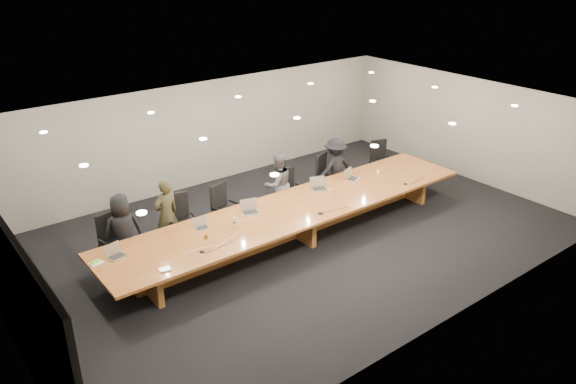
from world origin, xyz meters
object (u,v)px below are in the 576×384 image
at_px(chair_left, 182,221).
at_px(person_b, 166,215).
at_px(person_d, 335,168).
at_px(chair_right, 329,176).
at_px(person_c, 278,184).
at_px(chair_mid_right, 291,190).
at_px(av_box, 165,269).
at_px(chair_far_left, 116,241).
at_px(water_bottle, 234,222).
at_px(chair_mid_left, 226,209).
at_px(laptop_e, 353,174).
at_px(mic_left, 202,251).
at_px(laptop_b, 202,223).
at_px(conference_table, 296,216).
at_px(chair_far_right, 382,161).
at_px(paper_cup_near, 329,191).
at_px(paper_cup_far, 378,172).
at_px(mic_center, 320,213).
at_px(person_a, 123,231).
at_px(laptop_c, 251,207).
at_px(amber_mug, 206,237).
at_px(laptop_a, 116,251).
at_px(mic_right, 406,184).
at_px(laptop_d, 319,184).

distance_m(chair_left, person_b, 0.38).
relative_size(person_b, person_d, 1.02).
distance_m(chair_right, person_c, 1.68).
xyz_separation_m(chair_mid_right, av_box, (-4.25, -1.80, 0.23)).
relative_size(chair_far_left, water_bottle, 5.60).
height_order(chair_mid_left, laptop_e, chair_mid_left).
xyz_separation_m(chair_far_left, mic_left, (1.01, -1.71, 0.18)).
bearing_deg(laptop_b, conference_table, -5.79).
xyz_separation_m(chair_right, laptop_b, (-4.21, -0.87, 0.29)).
xyz_separation_m(chair_far_left, chair_far_right, (7.61, -0.05, -0.02)).
xyz_separation_m(conference_table, water_bottle, (-1.59, 0.03, 0.33)).
bearing_deg(laptop_b, person_c, 21.99).
height_order(person_b, mic_left, person_b).
xyz_separation_m(person_d, paper_cup_near, (-1.09, -1.01, -0.00)).
bearing_deg(paper_cup_near, laptop_b, 175.80).
bearing_deg(paper_cup_far, av_box, -172.16).
bearing_deg(laptop_e, person_b, 147.34).
height_order(chair_mid_left, mic_center, chair_mid_left).
relative_size(chair_left, person_b, 0.74).
bearing_deg(person_c, laptop_e, 156.48).
bearing_deg(chair_left, person_a, -174.05).
bearing_deg(chair_far_left, chair_right, -11.11).
relative_size(chair_far_left, chair_mid_left, 1.01).
distance_m(chair_mid_right, chair_far_right, 3.19).
height_order(conference_table, paper_cup_near, paper_cup_near).
xyz_separation_m(person_c, person_d, (1.77, -0.06, 0.01)).
bearing_deg(chair_far_right, chair_mid_right, -161.96).
bearing_deg(laptop_c, person_a, 178.30).
height_order(person_a, person_c, person_a).
bearing_deg(chair_right, amber_mug, 177.54).
bearing_deg(laptop_a, conference_table, -19.26).
distance_m(conference_table, person_c, 1.29).
bearing_deg(mic_right, chair_far_right, 58.73).
bearing_deg(mic_left, chair_far_left, 120.70).
relative_size(person_a, laptop_d, 4.23).
bearing_deg(paper_cup_near, person_b, 162.25).
bearing_deg(water_bottle, chair_far_left, 149.46).
xyz_separation_m(chair_far_right, person_a, (-7.46, -0.02, 0.23)).
height_order(chair_mid_left, paper_cup_far, chair_mid_left).
xyz_separation_m(chair_mid_left, person_b, (-1.41, 0.11, 0.23)).
relative_size(chair_mid_left, person_d, 0.73).
bearing_deg(amber_mug, av_box, -154.13).
bearing_deg(paper_cup_near, person_d, 42.93).
xyz_separation_m(chair_right, paper_cup_far, (0.77, -0.99, 0.23)).
bearing_deg(chair_far_left, conference_table, -29.89).
relative_size(chair_mid_right, person_d, 0.67).
relative_size(chair_right, amber_mug, 13.34).
relative_size(chair_mid_left, chair_mid_right, 1.08).
distance_m(chair_mid_right, mic_left, 3.79).
bearing_deg(laptop_a, laptop_d, -13.58).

